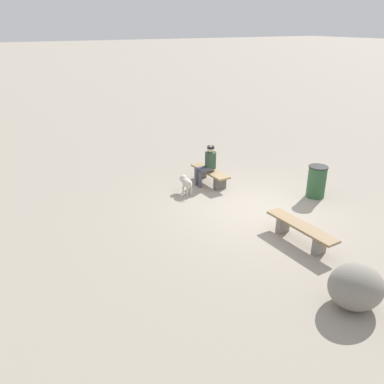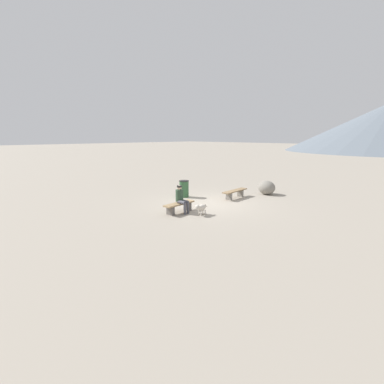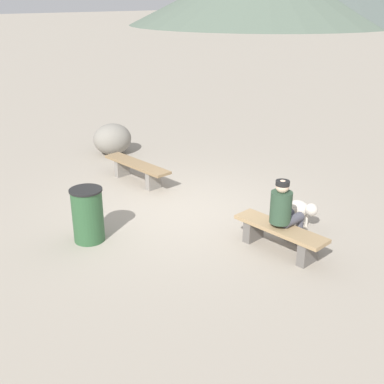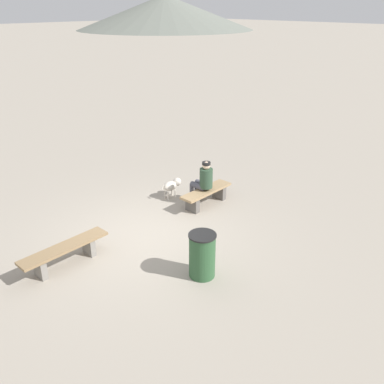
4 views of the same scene
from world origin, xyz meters
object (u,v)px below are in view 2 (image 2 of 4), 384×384
Objects in this scene: trash_bin at (184,189)px; boulder at (267,188)px; seated_person at (181,197)px; bench_left at (235,193)px; bench_right at (179,206)px; dog at (201,208)px.

boulder is (-3.78, 2.87, -0.07)m from trash_bin.
boulder is (-6.06, 0.70, -0.29)m from seated_person.
bench_left is 4.00m from seated_person.
trash_bin is 4.75m from boulder.
bench_left is 4.01m from bench_right.
trash_bin is at bearing -54.30° from bench_left.
seated_person is at bearing 100.55° from bench_right.
trash_bin is (-2.31, -2.08, 0.17)m from bench_right.
bench_right is at bearing 42.07° from trash_bin.
boulder is at bearing 158.70° from bench_left.
seated_person is 1.32× the size of trash_bin.
seated_person reaches higher than dog.
bench_right is (4.00, -0.08, -0.02)m from bench_left.
dog is (-0.31, 0.99, 0.05)m from bench_right.
bench_left is 1.56× the size of seated_person.
seated_person is (3.98, 0.01, 0.37)m from bench_left.
bench_right is 2.37× the size of dog.
dog is 3.66m from trash_bin.
trash_bin reaches higher than bench_right.
trash_bin is at bearing -37.22° from boulder.
bench_left is 2.20m from boulder.
trash_bin reaches higher than dog.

